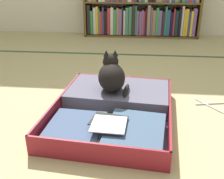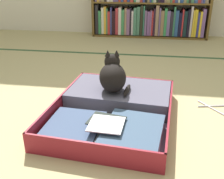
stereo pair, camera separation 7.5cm
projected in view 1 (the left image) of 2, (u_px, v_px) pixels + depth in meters
name	position (u px, v px, depth m)	size (l,w,h in m)	color
ground_plane	(122.00, 112.00, 1.81)	(10.00, 10.00, 0.00)	tan
tatami_border	(130.00, 55.00, 3.01)	(4.80, 0.05, 0.00)	#325330
bookshelf	(141.00, 5.00, 3.67)	(1.58, 0.25, 0.93)	brown
open_suitcase	(115.00, 107.00, 1.76)	(0.80, 0.96, 0.12)	maroon
black_cat	(112.00, 76.00, 1.81)	(0.24, 0.29, 0.27)	black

